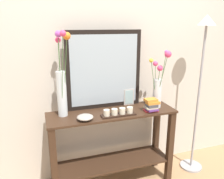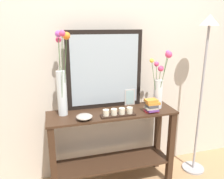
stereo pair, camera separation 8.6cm
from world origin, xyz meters
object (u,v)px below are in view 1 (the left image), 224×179
at_px(mirror_leaning, 104,70).
at_px(decorative_bowl, 85,117).
at_px(console_table, 112,141).
at_px(tall_vase_left, 62,84).
at_px(picture_frame_small, 129,97).
at_px(book_stack, 152,105).
at_px(candle_tray, 118,112).
at_px(vase_right, 158,86).
at_px(floor_lamp, 201,70).

xyz_separation_m(mirror_leaning, decorative_bowl, (-0.25, -0.26, -0.35)).
distance_m(console_table, mirror_leaning, 0.69).
distance_m(tall_vase_left, picture_frame_small, 0.71).
relative_size(tall_vase_left, picture_frame_small, 4.51).
distance_m(picture_frame_small, decorative_bowl, 0.57).
xyz_separation_m(tall_vase_left, book_stack, (0.80, -0.15, -0.24)).
bearing_deg(mirror_leaning, picture_frame_small, -3.13).
xyz_separation_m(tall_vase_left, candle_tray, (0.47, -0.15, -0.27)).
bearing_deg(decorative_bowl, book_stack, 0.54).
distance_m(vase_right, decorative_bowl, 0.77).
distance_m(tall_vase_left, book_stack, 0.85).
xyz_separation_m(console_table, tall_vase_left, (-0.44, 0.05, 0.60)).
height_order(console_table, decorative_bowl, decorative_bowl).
bearing_deg(picture_frame_small, decorative_bowl, -153.85).
height_order(picture_frame_small, floor_lamp, floor_lamp).
relative_size(tall_vase_left, candle_tray, 2.37).
relative_size(picture_frame_small, floor_lamp, 0.10).
bearing_deg(book_stack, picture_frame_small, 118.35).
height_order(tall_vase_left, book_stack, tall_vase_left).
relative_size(mirror_leaning, vase_right, 1.32).
bearing_deg(decorative_bowl, tall_vase_left, 135.80).
relative_size(vase_right, decorative_bowl, 3.99).
height_order(mirror_leaning, book_stack, mirror_leaning).
xyz_separation_m(console_table, picture_frame_small, (0.23, 0.14, 0.39)).
distance_m(tall_vase_left, candle_tray, 0.56).
distance_m(candle_tray, decorative_bowl, 0.31).
xyz_separation_m(tall_vase_left, floor_lamp, (1.39, -0.07, 0.05)).
bearing_deg(candle_tray, picture_frame_small, 50.16).
bearing_deg(candle_tray, book_stack, -0.70).
xyz_separation_m(mirror_leaning, floor_lamp, (0.98, -0.18, -0.03)).
bearing_deg(tall_vase_left, candle_tray, -17.52).
distance_m(tall_vase_left, floor_lamp, 1.39).
distance_m(candle_tray, picture_frame_small, 0.32).
height_order(vase_right, candle_tray, vase_right).
xyz_separation_m(mirror_leaning, picture_frame_small, (0.25, -0.01, -0.29)).
relative_size(mirror_leaning, candle_tray, 2.35).
distance_m(console_table, candle_tray, 0.35).
bearing_deg(console_table, picture_frame_small, 31.12).
distance_m(console_table, book_stack, 0.52).
bearing_deg(tall_vase_left, book_stack, -10.79).
xyz_separation_m(candle_tray, decorative_bowl, (-0.31, -0.01, -0.00)).
bearing_deg(candle_tray, tall_vase_left, 162.48).
relative_size(mirror_leaning, floor_lamp, 0.45).
bearing_deg(console_table, mirror_leaning, 100.64).
distance_m(mirror_leaning, floor_lamp, 0.99).
relative_size(console_table, mirror_leaning, 1.62).
relative_size(console_table, vase_right, 2.14).
height_order(mirror_leaning, decorative_bowl, mirror_leaning).
distance_m(candle_tray, book_stack, 0.33).
relative_size(mirror_leaning, decorative_bowl, 5.25).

